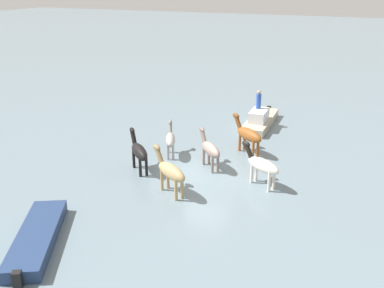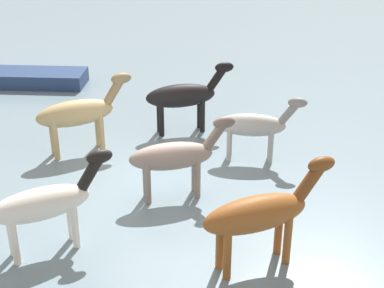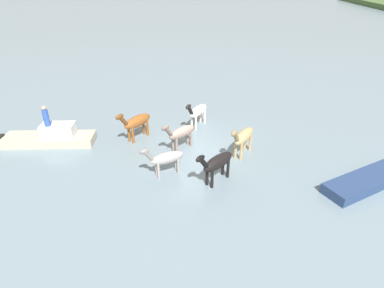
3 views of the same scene
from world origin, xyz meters
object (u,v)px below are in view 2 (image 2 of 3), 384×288
Objects in this scene: horse_rear_stallion at (184,96)px; boat_skiff_near at (18,80)px; horse_dark_mare at (79,113)px; horse_chestnut_trailing at (175,156)px; horse_gray_outer at (260,213)px; horse_mid_herd at (45,203)px; horse_pinto_flank at (254,125)px.

horse_rear_stallion reaches higher than boat_skiff_near.
horse_dark_mare reaches higher than boat_skiff_near.
horse_chestnut_trailing is 9.46m from boat_skiff_near.
horse_chestnut_trailing reaches higher than boat_skiff_near.
horse_rear_stallion reaches higher than horse_chestnut_trailing.
horse_gray_outer is at bearing -69.98° from horse_chestnut_trailing.
horse_chestnut_trailing is at bearing 101.44° from horse_gray_outer.
horse_rear_stallion is 0.44× the size of boat_skiff_near.
horse_rear_stallion is at bearing 38.21° from horse_mid_herd.
horse_dark_mare reaches higher than horse_mid_herd.
boat_skiff_near is at bearing 149.12° from horse_pinto_flank.
boat_skiff_near is at bearing 104.51° from horse_gray_outer.
horse_dark_mare is 1.12× the size of horse_pinto_flank.
horse_pinto_flank is (3.77, 1.99, -0.16)m from horse_gray_outer.
horse_gray_outer is 0.49× the size of boat_skiff_near.
horse_chestnut_trailing is 0.84× the size of horse_gray_outer.
horse_mid_herd is 4.26m from horse_dark_mare.
horse_pinto_flank is at bearing -31.73° from horse_dark_mare.
horse_chestnut_trailing is at bearing -106.50° from horse_rear_stallion.
horse_mid_herd is at bearing -152.99° from horse_chestnut_trailing.
horse_pinto_flank is at bearing 63.99° from horse_gray_outer.
horse_rear_stallion is 2.49m from horse_pinto_flank.
horse_pinto_flank is (5.49, -1.57, -0.09)m from horse_mid_herd.
horse_rear_stallion is 0.91× the size of horse_mid_herd.
horse_dark_mare is 6.20m from boat_skiff_near.
horse_chestnut_trailing is 0.91× the size of horse_pinto_flank.
horse_chestnut_trailing is 2.64m from horse_pinto_flank.
horse_pinto_flank is at bearing -59.09° from horse_rear_stallion.
horse_chestnut_trailing reaches higher than horse_pinto_flank.
horse_gray_outer is (-1.21, -2.63, 0.09)m from horse_chestnut_trailing.
horse_pinto_flank is (-0.54, -2.43, -0.12)m from horse_rear_stallion.
horse_mid_herd is at bearing -113.90° from horse_dark_mare.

